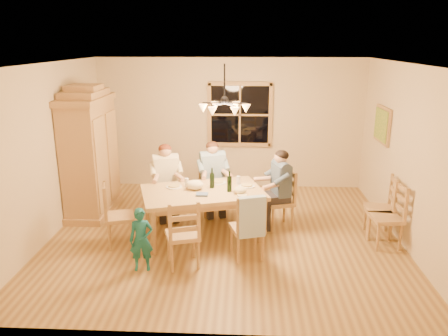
# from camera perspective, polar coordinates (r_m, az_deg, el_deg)

# --- Properties ---
(floor) EXTENTS (5.50, 5.50, 0.00)m
(floor) POSITION_cam_1_polar(r_m,az_deg,el_deg) (7.15, 0.06, -8.67)
(floor) COLOR olive
(floor) RESTS_ON ground
(ceiling) EXTENTS (5.50, 5.00, 0.02)m
(ceiling) POSITION_cam_1_polar(r_m,az_deg,el_deg) (6.49, 0.07, 13.48)
(ceiling) COLOR white
(ceiling) RESTS_ON wall_back
(wall_back) EXTENTS (5.50, 0.02, 2.70)m
(wall_back) POSITION_cam_1_polar(r_m,az_deg,el_deg) (9.13, 0.82, 5.78)
(wall_back) COLOR beige
(wall_back) RESTS_ON floor
(wall_left) EXTENTS (0.02, 5.00, 2.70)m
(wall_left) POSITION_cam_1_polar(r_m,az_deg,el_deg) (7.35, -21.88, 1.99)
(wall_left) COLOR beige
(wall_left) RESTS_ON floor
(wall_right) EXTENTS (0.02, 5.00, 2.70)m
(wall_right) POSITION_cam_1_polar(r_m,az_deg,el_deg) (7.12, 22.77, 1.45)
(wall_right) COLOR beige
(wall_right) RESTS_ON floor
(window) EXTENTS (1.30, 0.06, 1.30)m
(window) POSITION_cam_1_polar(r_m,az_deg,el_deg) (9.06, 2.09, 6.97)
(window) COLOR black
(window) RESTS_ON wall_back
(painting) EXTENTS (0.06, 0.78, 0.64)m
(painting) POSITION_cam_1_polar(r_m,az_deg,el_deg) (8.17, 19.96, 5.32)
(painting) COLOR olive
(painting) RESTS_ON wall_right
(chandelier) EXTENTS (0.77, 0.68, 0.71)m
(chandelier) POSITION_cam_1_polar(r_m,az_deg,el_deg) (6.55, 0.07, 8.03)
(chandelier) COLOR black
(chandelier) RESTS_ON ceiling
(armoire) EXTENTS (0.66, 1.40, 2.30)m
(armoire) POSITION_cam_1_polar(r_m,az_deg,el_deg) (8.09, -17.04, 1.53)
(armoire) COLOR olive
(armoire) RESTS_ON floor
(dining_table) EXTENTS (2.11, 1.63, 0.76)m
(dining_table) POSITION_cam_1_polar(r_m,az_deg,el_deg) (6.89, -2.80, -3.75)
(dining_table) COLOR #A97F4B
(dining_table) RESTS_ON floor
(chair_far_left) EXTENTS (0.54, 0.53, 0.99)m
(chair_far_left) POSITION_cam_1_polar(r_m,az_deg,el_deg) (7.76, -7.44, -4.34)
(chair_far_left) COLOR #9D7545
(chair_far_left) RESTS_ON floor
(chair_far_right) EXTENTS (0.54, 0.53, 0.99)m
(chair_far_right) POSITION_cam_1_polar(r_m,az_deg,el_deg) (7.89, -1.47, -3.85)
(chair_far_right) COLOR #9D7545
(chair_far_right) RESTS_ON floor
(chair_near_left) EXTENTS (0.54, 0.53, 0.99)m
(chair_near_left) POSITION_cam_1_polar(r_m,az_deg,el_deg) (6.16, -5.38, -9.96)
(chair_near_left) COLOR #9D7545
(chair_near_left) RESTS_ON floor
(chair_near_right) EXTENTS (0.54, 0.53, 0.99)m
(chair_near_right) POSITION_cam_1_polar(r_m,az_deg,el_deg) (6.35, 3.03, -9.07)
(chair_near_right) COLOR #9D7545
(chair_near_right) RESTS_ON floor
(chair_end_left) EXTENTS (0.53, 0.54, 0.99)m
(chair_end_left) POSITION_cam_1_polar(r_m,az_deg,el_deg) (6.90, -13.40, -7.35)
(chair_end_left) COLOR #9D7545
(chair_end_left) RESTS_ON floor
(chair_end_right) EXTENTS (0.53, 0.54, 0.99)m
(chair_end_right) POSITION_cam_1_polar(r_m,az_deg,el_deg) (7.36, 7.18, -5.49)
(chair_end_right) COLOR #9D7545
(chair_end_right) RESTS_ON floor
(adult_woman) EXTENTS (0.49, 0.51, 0.87)m
(adult_woman) POSITION_cam_1_polar(r_m,az_deg,el_deg) (7.59, -7.59, -0.53)
(adult_woman) COLOR beige
(adult_woman) RESTS_ON floor
(adult_plaid_man) EXTENTS (0.49, 0.51, 0.87)m
(adult_plaid_man) POSITION_cam_1_polar(r_m,az_deg,el_deg) (7.72, -1.50, -0.10)
(adult_plaid_man) COLOR #2E5E7E
(adult_plaid_man) RESTS_ON floor
(adult_slate_man) EXTENTS (0.51, 0.49, 0.87)m
(adult_slate_man) POSITION_cam_1_polar(r_m,az_deg,el_deg) (7.18, 7.33, -1.50)
(adult_slate_man) COLOR #3F4F65
(adult_slate_man) RESTS_ON floor
(towel) EXTENTS (0.39, 0.21, 0.58)m
(towel) POSITION_cam_1_polar(r_m,az_deg,el_deg) (6.02, 3.63, -6.40)
(towel) COLOR #99B5D0
(towel) RESTS_ON chair_near_right
(wine_bottle_a) EXTENTS (0.08, 0.08, 0.33)m
(wine_bottle_a) POSITION_cam_1_polar(r_m,az_deg,el_deg) (6.93, -1.57, -1.30)
(wine_bottle_a) COLOR black
(wine_bottle_a) RESTS_ON dining_table
(wine_bottle_b) EXTENTS (0.08, 0.08, 0.33)m
(wine_bottle_b) POSITION_cam_1_polar(r_m,az_deg,el_deg) (6.76, 0.71, -1.75)
(wine_bottle_b) COLOR black
(wine_bottle_b) RESTS_ON dining_table
(plate_woman) EXTENTS (0.26, 0.26, 0.02)m
(plate_woman) POSITION_cam_1_polar(r_m,az_deg,el_deg) (7.04, -6.54, -2.46)
(plate_woman) COLOR white
(plate_woman) RESTS_ON dining_table
(plate_plaid) EXTENTS (0.26, 0.26, 0.02)m
(plate_plaid) POSITION_cam_1_polar(r_m,az_deg,el_deg) (7.20, -0.76, -1.91)
(plate_plaid) COLOR white
(plate_plaid) RESTS_ON dining_table
(plate_slate) EXTENTS (0.26, 0.26, 0.02)m
(plate_slate) POSITION_cam_1_polar(r_m,az_deg,el_deg) (7.03, 3.01, -2.39)
(plate_slate) COLOR white
(plate_slate) RESTS_ON dining_table
(wine_glass_a) EXTENTS (0.06, 0.06, 0.14)m
(wine_glass_a) POSITION_cam_1_polar(r_m,az_deg,el_deg) (7.03, -4.89, -1.90)
(wine_glass_a) COLOR silver
(wine_glass_a) RESTS_ON dining_table
(wine_glass_b) EXTENTS (0.06, 0.06, 0.14)m
(wine_glass_b) POSITION_cam_1_polar(r_m,az_deg,el_deg) (7.12, 1.88, -1.60)
(wine_glass_b) COLOR silver
(wine_glass_b) RESTS_ON dining_table
(cap) EXTENTS (0.20, 0.20, 0.11)m
(cap) POSITION_cam_1_polar(r_m,az_deg,el_deg) (6.70, 2.12, -2.90)
(cap) COLOR #C9BB86
(cap) RESTS_ON dining_table
(napkin) EXTENTS (0.21, 0.19, 0.03)m
(napkin) POSITION_cam_1_polar(r_m,az_deg,el_deg) (6.64, -2.88, -3.47)
(napkin) COLOR #4B608A
(napkin) RESTS_ON dining_table
(cloth_bundle) EXTENTS (0.28, 0.22, 0.15)m
(cloth_bundle) POSITION_cam_1_polar(r_m,az_deg,el_deg) (6.89, -3.83, -2.20)
(cloth_bundle) COLOR beige
(cloth_bundle) RESTS_ON dining_table
(child) EXTENTS (0.35, 0.26, 0.89)m
(child) POSITION_cam_1_polar(r_m,az_deg,el_deg) (6.06, -10.75, -9.19)
(child) COLOR #17606B
(child) RESTS_ON floor
(chair_spare_front) EXTENTS (0.47, 0.48, 0.99)m
(chair_spare_front) POSITION_cam_1_polar(r_m,az_deg,el_deg) (7.42, 19.46, -6.15)
(chair_spare_front) COLOR #9D7545
(chair_spare_front) RESTS_ON floor
(chair_spare_back) EXTENTS (0.46, 0.48, 0.99)m
(chair_spare_back) POSITION_cam_1_polar(r_m,az_deg,el_deg) (7.10, 20.27, -7.26)
(chair_spare_back) COLOR #9D7545
(chair_spare_back) RESTS_ON floor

